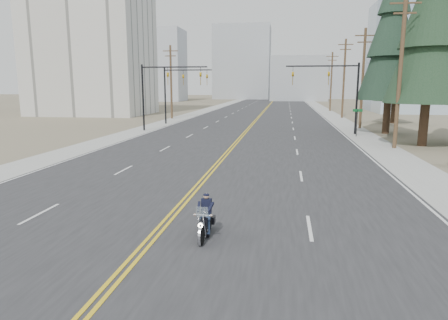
% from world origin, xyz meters
% --- Properties ---
extents(ground_plane, '(400.00, 400.00, 0.00)m').
position_xyz_m(ground_plane, '(0.00, 0.00, 0.00)').
color(ground_plane, '#776D56').
rests_on(ground_plane, ground).
extents(road, '(20.00, 200.00, 0.01)m').
position_xyz_m(road, '(0.00, 70.00, 0.01)').
color(road, '#303033').
rests_on(road, ground).
extents(sidewalk_left, '(3.00, 200.00, 0.01)m').
position_xyz_m(sidewalk_left, '(-11.50, 70.00, 0.01)').
color(sidewalk_left, '#A5A5A0').
rests_on(sidewalk_left, ground).
extents(sidewalk_right, '(3.00, 200.00, 0.01)m').
position_xyz_m(sidewalk_right, '(11.50, 70.00, 0.01)').
color(sidewalk_right, '#A5A5A0').
rests_on(sidewalk_right, ground).
extents(traffic_mast_left, '(7.10, 0.26, 7.00)m').
position_xyz_m(traffic_mast_left, '(-8.98, 32.00, 4.94)').
color(traffic_mast_left, black).
rests_on(traffic_mast_left, ground).
extents(traffic_mast_right, '(7.10, 0.26, 7.00)m').
position_xyz_m(traffic_mast_right, '(8.98, 32.00, 4.94)').
color(traffic_mast_right, black).
rests_on(traffic_mast_right, ground).
extents(traffic_mast_far, '(6.10, 0.26, 7.00)m').
position_xyz_m(traffic_mast_far, '(-9.31, 40.00, 4.87)').
color(traffic_mast_far, black).
rests_on(traffic_mast_far, ground).
extents(street_sign, '(0.90, 0.06, 2.62)m').
position_xyz_m(street_sign, '(10.80, 30.00, 1.80)').
color(street_sign, black).
rests_on(street_sign, ground).
extents(utility_pole_b, '(2.20, 0.30, 11.50)m').
position_xyz_m(utility_pole_b, '(12.50, 23.00, 5.98)').
color(utility_pole_b, brown).
rests_on(utility_pole_b, ground).
extents(utility_pole_c, '(2.20, 0.30, 11.00)m').
position_xyz_m(utility_pole_c, '(12.50, 38.00, 5.73)').
color(utility_pole_c, brown).
rests_on(utility_pole_c, ground).
extents(utility_pole_d, '(2.20, 0.30, 11.50)m').
position_xyz_m(utility_pole_d, '(12.50, 53.00, 5.98)').
color(utility_pole_d, brown).
rests_on(utility_pole_d, ground).
extents(utility_pole_e, '(2.20, 0.30, 11.00)m').
position_xyz_m(utility_pole_e, '(12.50, 70.00, 5.73)').
color(utility_pole_e, brown).
rests_on(utility_pole_e, ground).
extents(utility_pole_left, '(2.20, 0.30, 10.50)m').
position_xyz_m(utility_pole_left, '(-12.50, 48.00, 5.48)').
color(utility_pole_left, brown).
rests_on(utility_pole_left, ground).
extents(apartment_block, '(18.00, 14.00, 30.00)m').
position_xyz_m(apartment_block, '(-28.00, 55.00, 15.00)').
color(apartment_block, silver).
rests_on(apartment_block, ground).
extents(glass_building, '(24.00, 16.00, 20.00)m').
position_xyz_m(glass_building, '(32.00, 70.00, 10.00)').
color(glass_building, '#9EB5CC').
rests_on(glass_building, ground).
extents(haze_bldg_a, '(14.00, 12.00, 22.00)m').
position_xyz_m(haze_bldg_a, '(-35.00, 115.00, 11.00)').
color(haze_bldg_a, '#B7BCC6').
rests_on(haze_bldg_a, ground).
extents(haze_bldg_b, '(18.00, 14.00, 14.00)m').
position_xyz_m(haze_bldg_b, '(8.00, 125.00, 7.00)').
color(haze_bldg_b, '#ADB2B7').
rests_on(haze_bldg_b, ground).
extents(haze_bldg_c, '(16.00, 12.00, 18.00)m').
position_xyz_m(haze_bldg_c, '(40.00, 110.00, 9.00)').
color(haze_bldg_c, '#B7BCC6').
rests_on(haze_bldg_c, ground).
extents(haze_bldg_d, '(20.00, 15.00, 26.00)m').
position_xyz_m(haze_bldg_d, '(-12.00, 140.00, 13.00)').
color(haze_bldg_d, '#ADB2B7').
rests_on(haze_bldg_d, ground).
extents(haze_bldg_e, '(14.00, 14.00, 12.00)m').
position_xyz_m(haze_bldg_e, '(25.00, 150.00, 6.00)').
color(haze_bldg_e, '#B7BCC6').
rests_on(haze_bldg_e, ground).
extents(haze_bldg_f, '(12.00, 12.00, 16.00)m').
position_xyz_m(haze_bldg_f, '(-50.00, 130.00, 8.00)').
color(haze_bldg_f, '#ADB2B7').
rests_on(haze_bldg_f, ground).
extents(motorcyclist, '(0.79, 1.80, 1.40)m').
position_xyz_m(motorcyclist, '(1.64, 2.66, 0.70)').
color(motorcyclist, black).
rests_on(motorcyclist, ground).
extents(conifer_near, '(6.49, 6.49, 17.18)m').
position_xyz_m(conifer_near, '(15.05, 24.73, 9.86)').
color(conifer_near, '#382619').
rests_on(conifer_near, ground).
extents(conifer_tall, '(6.13, 6.13, 17.04)m').
position_xyz_m(conifer_tall, '(14.18, 33.13, 9.78)').
color(conifer_tall, '#382619').
rests_on(conifer_tall, ground).
extents(conifer_far, '(5.35, 5.35, 14.33)m').
position_xyz_m(conifer_far, '(17.90, 45.21, 8.22)').
color(conifer_far, '#382619').
rests_on(conifer_far, ground).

